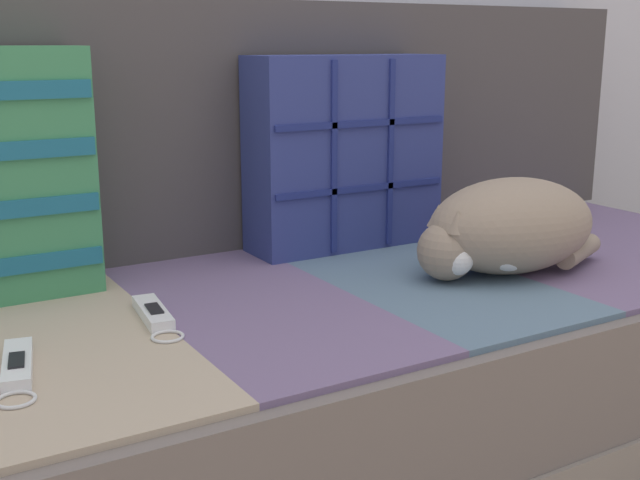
% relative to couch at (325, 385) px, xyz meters
% --- Properties ---
extents(couch, '(2.08, 0.85, 0.40)m').
position_rel_couch_xyz_m(couch, '(0.00, 0.00, 0.00)').
color(couch, gray).
rests_on(couch, ground_plane).
extents(sofa_backrest, '(2.04, 0.14, 0.50)m').
position_rel_couch_xyz_m(sofa_backrest, '(-0.00, 0.35, 0.45)').
color(sofa_backrest, '#474242').
rests_on(sofa_backrest, couch).
extents(throw_pillow_quilted, '(0.41, 0.14, 0.39)m').
position_rel_couch_xyz_m(throw_pillow_quilted, '(0.17, 0.21, 0.40)').
color(throw_pillow_quilted, navy).
rests_on(throw_pillow_quilted, couch).
extents(sleeping_cat, '(0.41, 0.24, 0.18)m').
position_rel_couch_xyz_m(sleeping_cat, '(0.32, -0.12, 0.29)').
color(sleeping_cat, gray).
rests_on(sleeping_cat, couch).
extents(game_remote_near, '(0.06, 0.19, 0.02)m').
position_rel_couch_xyz_m(game_remote_near, '(-0.33, -0.04, 0.21)').
color(game_remote_near, white).
rests_on(game_remote_near, couch).
extents(game_remote_far, '(0.08, 0.20, 0.02)m').
position_rel_couch_xyz_m(game_remote_far, '(-0.56, -0.15, 0.21)').
color(game_remote_far, white).
rests_on(game_remote_far, couch).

